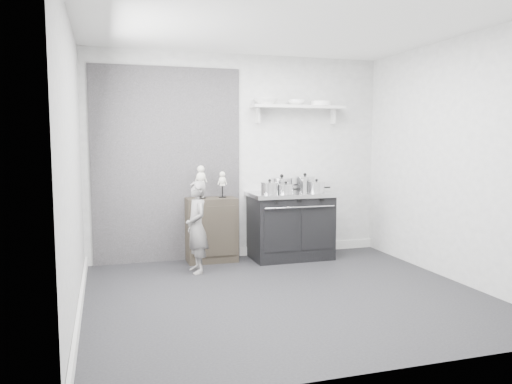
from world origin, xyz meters
TOP-DOWN VIEW (x-y plane):
  - ground at (0.00, 0.00)m, footprint 4.00×4.00m
  - room_shell at (-0.09, 0.15)m, footprint 4.02×3.62m
  - wall_shelf at (0.80, 1.68)m, footprint 1.30×0.26m
  - stove at (0.62, 1.48)m, footprint 1.10×0.69m
  - side_cabinet at (-0.42, 1.61)m, footprint 0.64×0.37m
  - child at (-0.70, 1.11)m, footprint 0.31×0.43m
  - pot_front_left at (0.29, 1.37)m, footprint 0.32×0.23m
  - pot_back_left at (0.55, 1.61)m, footprint 0.38×0.29m
  - pot_back_right at (0.87, 1.59)m, footprint 0.35×0.27m
  - pot_front_right at (0.92, 1.31)m, footprint 0.30×0.22m
  - pot_front_center at (0.50, 1.33)m, footprint 0.30×0.21m
  - skeleton_full at (-0.55, 1.61)m, footprint 0.14×0.09m
  - skeleton_torso at (-0.27, 1.61)m, footprint 0.11×0.07m
  - bowl_large at (0.34, 1.67)m, footprint 0.31×0.31m
  - bowl_small at (0.77, 1.67)m, footprint 0.22×0.22m
  - plate_stack at (1.13, 1.67)m, footprint 0.28×0.28m

SIDE VIEW (x-z plane):
  - ground at x=0.00m, z-range 0.00..0.00m
  - side_cabinet at x=-0.42m, z-range 0.00..0.83m
  - stove at x=0.62m, z-range 0.00..0.89m
  - child at x=-0.70m, z-range 0.00..1.10m
  - pot_front_center at x=0.50m, z-range 0.87..1.03m
  - pot_front_right at x=0.92m, z-range 0.87..1.05m
  - pot_front_left at x=0.29m, z-range 0.87..1.06m
  - pot_back_left at x=0.55m, z-range 0.86..1.10m
  - pot_back_right at x=0.87m, z-range 0.86..1.11m
  - skeleton_torso at x=-0.27m, z-range 0.83..1.22m
  - skeleton_full at x=-0.55m, z-range 0.83..1.32m
  - room_shell at x=-0.09m, z-range 0.28..2.99m
  - wall_shelf at x=0.80m, z-range 1.89..2.13m
  - plate_stack at x=1.13m, z-range 2.04..2.10m
  - bowl_small at x=0.77m, z-range 2.04..2.11m
  - bowl_large at x=0.34m, z-range 2.04..2.12m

